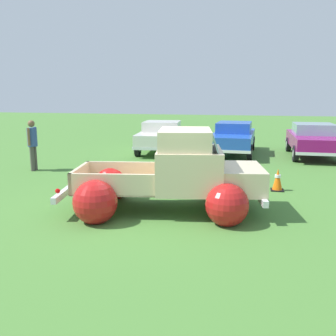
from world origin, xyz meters
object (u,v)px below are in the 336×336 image
at_px(show_car_1, 234,137).
at_px(spectator_1, 32,142).
at_px(show_car_2, 313,139).
at_px(lane_cone_0, 278,180).
at_px(vintage_pickup_truck, 178,179).
at_px(show_car_0, 162,135).

bearing_deg(show_car_1, spectator_1, -49.46).
bearing_deg(show_car_1, show_car_2, 91.65).
height_order(show_car_1, lane_cone_0, show_car_1).
distance_m(vintage_pickup_truck, show_car_1, 8.88).
distance_m(vintage_pickup_truck, show_car_2, 9.80).
bearing_deg(vintage_pickup_truck, show_car_0, 96.64).
xyz_separation_m(show_car_1, lane_cone_0, (1.58, -6.42, -0.47)).
height_order(show_car_1, spectator_1, spectator_1).
relative_size(show_car_1, show_car_2, 1.05).
bearing_deg(spectator_1, lane_cone_0, -9.39).
bearing_deg(vintage_pickup_truck, show_car_2, 54.84).
bearing_deg(vintage_pickup_truck, lane_cone_0, 35.83).
distance_m(vintage_pickup_truck, spectator_1, 6.88).
xyz_separation_m(show_car_0, show_car_1, (3.32, 0.19, -0.00)).
relative_size(show_car_0, show_car_2, 0.98).
relative_size(spectator_1, lane_cone_0, 2.85).
bearing_deg(show_car_1, vintage_pickup_truck, -3.32).
height_order(show_car_2, spectator_1, spectator_1).
relative_size(show_car_2, spectator_1, 2.48).
bearing_deg(spectator_1, show_car_1, 36.15).
xyz_separation_m(vintage_pickup_truck, show_car_1, (0.83, 8.85, 0.03)).
xyz_separation_m(show_car_0, show_car_2, (6.75, 0.16, 0.00)).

